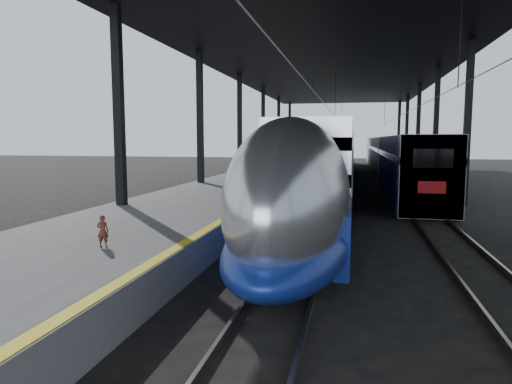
% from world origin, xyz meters
% --- Properties ---
extents(ground, '(160.00, 160.00, 0.00)m').
position_xyz_m(ground, '(0.00, 0.00, 0.00)').
color(ground, black).
rests_on(ground, ground).
extents(platform, '(6.00, 80.00, 1.00)m').
position_xyz_m(platform, '(-3.50, 20.00, 0.50)').
color(platform, '#4C4C4F').
rests_on(platform, ground).
extents(yellow_strip, '(0.30, 80.00, 0.01)m').
position_xyz_m(yellow_strip, '(-0.70, 20.00, 1.00)').
color(yellow_strip, yellow).
rests_on(yellow_strip, platform).
extents(rails, '(6.52, 80.00, 0.16)m').
position_xyz_m(rails, '(4.50, 20.00, 0.08)').
color(rails, slate).
rests_on(rails, ground).
extents(canopy, '(18.00, 75.00, 9.47)m').
position_xyz_m(canopy, '(1.90, 20.00, 9.12)').
color(canopy, black).
rests_on(canopy, ground).
extents(tgv_train, '(3.07, 65.20, 4.40)m').
position_xyz_m(tgv_train, '(2.00, 27.06, 2.06)').
color(tgv_train, '#AFB1B6').
rests_on(tgv_train, ground).
extents(second_train, '(2.84, 56.05, 3.91)m').
position_xyz_m(second_train, '(7.00, 36.71, 1.98)').
color(second_train, navy).
rests_on(second_train, ground).
extents(child, '(0.32, 0.24, 0.81)m').
position_xyz_m(child, '(-2.54, -1.97, 1.40)').
color(child, '#50251A').
rests_on(child, platform).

